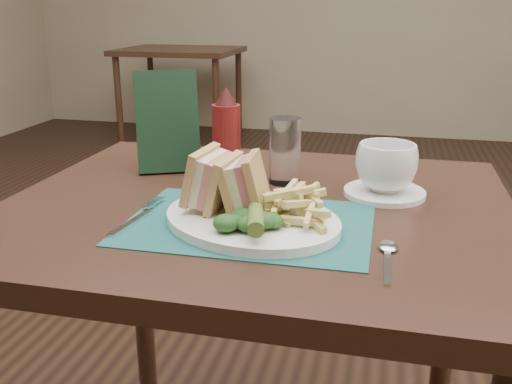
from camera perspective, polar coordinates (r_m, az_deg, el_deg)
floor at (r=1.82m, az=3.87°, el=-18.42°), size 7.00×7.00×0.00m
wall_back at (r=5.06m, az=10.59°, el=5.70°), size 6.00×0.00×6.00m
table_main at (r=1.20m, az=0.04°, el=-18.09°), size 0.90×0.75×0.75m
table_bg_left at (r=4.66m, az=-7.48°, el=9.46°), size 0.90×0.75×0.75m
placemat at (r=0.93m, az=-0.72°, el=-3.13°), size 0.40×0.28×0.00m
plate at (r=0.91m, az=-0.44°, el=-2.81°), size 0.37×0.34×0.01m
sandwich_half_a at (r=0.94m, az=-5.62°, el=1.45°), size 0.09×0.11×0.10m
sandwich_half_b at (r=0.92m, az=-2.48°, el=0.97°), size 0.08×0.10×0.10m
kale_garnish at (r=0.85m, az=-0.61°, el=-2.96°), size 0.11×0.08×0.03m
pickle_spear at (r=0.85m, az=-0.04°, el=-2.44°), size 0.05×0.12×0.03m
fries_pile at (r=0.91m, az=3.76°, el=-0.70°), size 0.18×0.20×0.05m
fork at (r=0.97m, az=-11.64°, el=-2.13°), size 0.06×0.17×0.01m
spoon at (r=0.81m, az=13.05°, el=-6.47°), size 0.04×0.15×0.01m
saucer at (r=1.09m, az=12.71°, el=-0.06°), size 0.19×0.19×0.01m
coffee_cup at (r=1.07m, az=12.90°, el=2.44°), size 0.15×0.15×0.09m
drinking_glass at (r=1.12m, az=2.91°, el=4.14°), size 0.08×0.08×0.13m
ketchup_bottle at (r=1.14m, az=-2.98°, el=5.89°), size 0.07×0.07×0.19m
check_presenter at (r=1.22m, az=-8.84°, el=6.97°), size 0.15×0.13×0.21m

